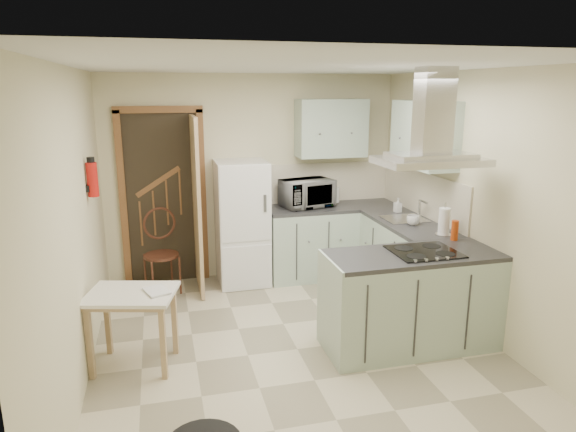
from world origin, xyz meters
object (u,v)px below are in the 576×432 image
object	(u,v)px
fridge	(242,223)
extractor_hood	(430,161)
peninsula	(411,300)
bentwood_chair	(161,255)
drop_leaf_table	(134,329)
microwave	(307,193)

from	to	relation	value
fridge	extractor_hood	xyz separation A→B (m)	(1.32, -1.98, 0.97)
peninsula	bentwood_chair	xyz separation A→B (m)	(-2.19, 1.89, -0.00)
drop_leaf_table	bentwood_chair	bearing A→B (deg)	95.72
microwave	extractor_hood	bearing A→B (deg)	-90.15
drop_leaf_table	microwave	xyz separation A→B (m)	(2.04, 1.76, 0.73)
bentwood_chair	fridge	bearing A→B (deg)	-10.84
fridge	drop_leaf_table	xyz separation A→B (m)	(-1.22, -1.72, -0.41)
extractor_hood	microwave	world-z (taller)	extractor_hood
fridge	extractor_hood	size ratio (longest dim) A/B	1.67
peninsula	drop_leaf_table	distance (m)	2.46
fridge	peninsula	size ratio (longest dim) A/B	0.97
extractor_hood	microwave	distance (m)	2.17
extractor_hood	bentwood_chair	distance (m)	3.23
fridge	drop_leaf_table	bearing A→B (deg)	-125.32
bentwood_chair	microwave	world-z (taller)	microwave
fridge	drop_leaf_table	size ratio (longest dim) A/B	2.09
bentwood_chair	microwave	bearing A→B (deg)	-12.18
fridge	bentwood_chair	bearing A→B (deg)	-174.81
peninsula	drop_leaf_table	size ratio (longest dim) A/B	2.16
fridge	microwave	distance (m)	0.88
bentwood_chair	microwave	size ratio (longest dim) A/B	1.47
fridge	microwave	xyz separation A→B (m)	(0.82, 0.03, 0.32)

